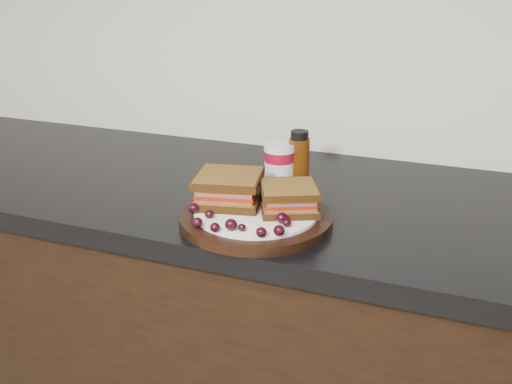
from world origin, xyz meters
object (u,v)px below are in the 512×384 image
sandwich_left (229,188)px  oil_bottle (299,160)px  condiment_jar (280,166)px  plate (256,218)px

sandwich_left → oil_bottle: 0.20m
condiment_jar → oil_bottle: oil_bottle is taller
plate → condiment_jar: bearing=95.8°
plate → condiment_jar: 0.19m
sandwich_left → condiment_jar: 0.17m
condiment_jar → oil_bottle: (0.04, 0.02, 0.01)m
condiment_jar → oil_bottle: bearing=26.1°
plate → oil_bottle: bearing=84.9°
plate → condiment_jar: condiment_jar is taller
plate → oil_bottle: (0.02, 0.20, 0.05)m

